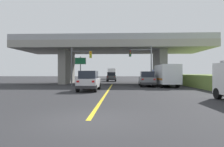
{
  "coord_description": "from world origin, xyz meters",
  "views": [
    {
      "loc": [
        1.18,
        -7.07,
        1.78
      ],
      "look_at": [
        0.23,
        16.82,
        1.75
      ],
      "focal_mm": 30.47,
      "sensor_mm": 36.0,
      "label": 1
    }
  ],
  "objects_px": {
    "box_truck": "(165,75)",
    "sedan_oncoming": "(112,77)",
    "suv_lead": "(89,81)",
    "traffic_signal_nearside": "(144,60)",
    "suv_crossing": "(147,79)",
    "semi_truck_distant": "(112,74)",
    "traffic_signal_farside": "(79,61)",
    "highway_sign": "(80,64)"
  },
  "relations": [
    {
      "from": "box_truck",
      "to": "sedan_oncoming",
      "type": "xyz_separation_m",
      "value": [
        -7.94,
        16.26,
        -0.52
      ]
    },
    {
      "from": "suv_lead",
      "to": "box_truck",
      "type": "xyz_separation_m",
      "value": [
        9.28,
        6.67,
        0.53
      ]
    },
    {
      "from": "sedan_oncoming",
      "to": "traffic_signal_nearside",
      "type": "xyz_separation_m",
      "value": [
        5.24,
        -14.67,
        2.68
      ]
    },
    {
      "from": "suv_crossing",
      "to": "semi_truck_distant",
      "type": "relative_size",
      "value": 0.69
    },
    {
      "from": "traffic_signal_nearside",
      "to": "traffic_signal_farside",
      "type": "height_order",
      "value": "traffic_signal_nearside"
    },
    {
      "from": "suv_crossing",
      "to": "box_truck",
      "type": "xyz_separation_m",
      "value": [
        2.48,
        -0.12,
        0.52
      ]
    },
    {
      "from": "box_truck",
      "to": "traffic_signal_farside",
      "type": "xyz_separation_m",
      "value": [
        -12.09,
        1.3,
        2.0
      ]
    },
    {
      "from": "suv_lead",
      "to": "suv_crossing",
      "type": "height_order",
      "value": "same"
    },
    {
      "from": "traffic_signal_farside",
      "to": "semi_truck_distant",
      "type": "relative_size",
      "value": 0.79
    },
    {
      "from": "suv_lead",
      "to": "box_truck",
      "type": "relative_size",
      "value": 0.59
    },
    {
      "from": "suv_lead",
      "to": "traffic_signal_nearside",
      "type": "bearing_deg",
      "value": 51.47
    },
    {
      "from": "suv_lead",
      "to": "highway_sign",
      "type": "height_order",
      "value": "highway_sign"
    },
    {
      "from": "sedan_oncoming",
      "to": "traffic_signal_farside",
      "type": "distance_m",
      "value": 15.73
    },
    {
      "from": "suv_lead",
      "to": "sedan_oncoming",
      "type": "height_order",
      "value": "same"
    },
    {
      "from": "sedan_oncoming",
      "to": "suv_lead",
      "type": "bearing_deg",
      "value": -93.33
    },
    {
      "from": "box_truck",
      "to": "traffic_signal_nearside",
      "type": "bearing_deg",
      "value": 149.48
    },
    {
      "from": "suv_crossing",
      "to": "semi_truck_distant",
      "type": "distance_m",
      "value": 32.61
    },
    {
      "from": "box_truck",
      "to": "semi_truck_distant",
      "type": "xyz_separation_m",
      "value": [
        -8.48,
        32.16,
        0.12
      ]
    },
    {
      "from": "suv_crossing",
      "to": "traffic_signal_nearside",
      "type": "relative_size",
      "value": 0.85
    },
    {
      "from": "suv_lead",
      "to": "traffic_signal_nearside",
      "type": "distance_m",
      "value": 10.89
    },
    {
      "from": "suv_lead",
      "to": "suv_crossing",
      "type": "relative_size",
      "value": 0.89
    },
    {
      "from": "sedan_oncoming",
      "to": "highway_sign",
      "type": "xyz_separation_m",
      "value": [
        -4.43,
        -12.29,
        2.26
      ]
    },
    {
      "from": "suv_crossing",
      "to": "sedan_oncoming",
      "type": "height_order",
      "value": "same"
    },
    {
      "from": "suv_crossing",
      "to": "traffic_signal_farside",
      "type": "relative_size",
      "value": 0.88
    },
    {
      "from": "box_truck",
      "to": "highway_sign",
      "type": "xyz_separation_m",
      "value": [
        -12.37,
        3.97,
        1.74
      ]
    },
    {
      "from": "traffic_signal_nearside",
      "to": "semi_truck_distant",
      "type": "height_order",
      "value": "traffic_signal_nearside"
    },
    {
      "from": "traffic_signal_nearside",
      "to": "highway_sign",
      "type": "bearing_deg",
      "value": 166.18
    },
    {
      "from": "sedan_oncoming",
      "to": "traffic_signal_nearside",
      "type": "distance_m",
      "value": 15.8
    },
    {
      "from": "traffic_signal_farside",
      "to": "highway_sign",
      "type": "height_order",
      "value": "traffic_signal_farside"
    },
    {
      "from": "sedan_oncoming",
      "to": "traffic_signal_nearside",
      "type": "bearing_deg",
      "value": -70.33
    },
    {
      "from": "traffic_signal_nearside",
      "to": "semi_truck_distant",
      "type": "xyz_separation_m",
      "value": [
        -5.78,
        30.57,
        -2.04
      ]
    },
    {
      "from": "suv_lead",
      "to": "traffic_signal_farside",
      "type": "height_order",
      "value": "traffic_signal_farside"
    },
    {
      "from": "suv_crossing",
      "to": "semi_truck_distant",
      "type": "height_order",
      "value": "semi_truck_distant"
    },
    {
      "from": "suv_crossing",
      "to": "sedan_oncoming",
      "type": "bearing_deg",
      "value": 111.38
    },
    {
      "from": "traffic_signal_nearside",
      "to": "highway_sign",
      "type": "distance_m",
      "value": 9.97
    },
    {
      "from": "sedan_oncoming",
      "to": "suv_crossing",
      "type": "bearing_deg",
      "value": -71.3
    },
    {
      "from": "traffic_signal_farside",
      "to": "suv_lead",
      "type": "bearing_deg",
      "value": -70.53
    },
    {
      "from": "highway_sign",
      "to": "suv_crossing",
      "type": "bearing_deg",
      "value": -21.29
    },
    {
      "from": "suv_lead",
      "to": "box_truck",
      "type": "bearing_deg",
      "value": 35.71
    },
    {
      "from": "box_truck",
      "to": "sedan_oncoming",
      "type": "relative_size",
      "value": 1.55
    },
    {
      "from": "semi_truck_distant",
      "to": "highway_sign",
      "type": "bearing_deg",
      "value": -97.87
    },
    {
      "from": "sedan_oncoming",
      "to": "highway_sign",
      "type": "relative_size",
      "value": 1.07
    }
  ]
}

